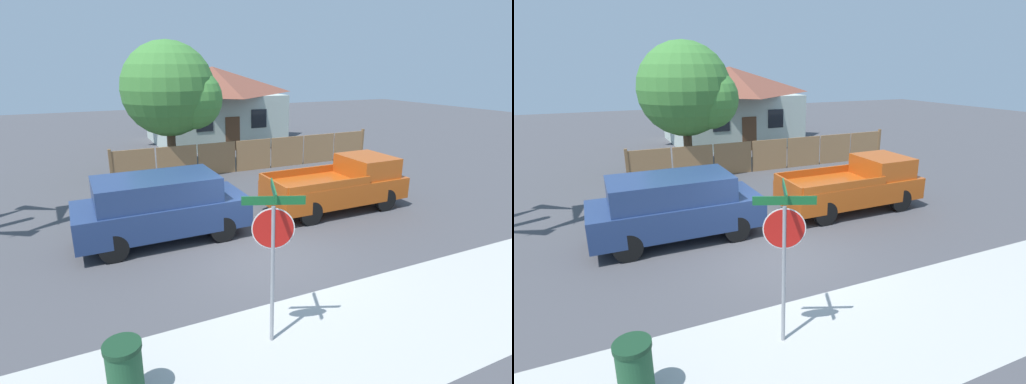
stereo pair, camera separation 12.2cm
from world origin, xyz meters
TOP-DOWN VIEW (x-y plane):
  - ground_plane at (0.00, 0.00)m, footprint 80.00×80.00m
  - sidewalk_strip at (0.00, -3.60)m, footprint 36.00×3.20m
  - wooden_fence at (3.64, 8.61)m, footprint 13.21×0.12m
  - house at (4.45, 16.70)m, footprint 8.21×7.29m
  - oak_tree at (0.18, 9.69)m, footprint 4.42×4.21m
  - red_suv at (-2.16, 2.32)m, footprint 4.82×2.07m
  - orange_pickup at (4.11, 2.33)m, footprint 4.95×2.04m
  - stop_sign at (-1.35, -3.05)m, footprint 0.99×0.89m
  - trash_bin at (-3.96, -3.38)m, footprint 0.56×0.56m

SIDE VIEW (x-z plane):
  - ground_plane at x=0.00m, z-range 0.00..0.00m
  - sidewalk_strip at x=0.00m, z-range 0.00..0.01m
  - trash_bin at x=-3.96m, z-range 0.01..1.01m
  - wooden_fence at x=3.64m, z-range -0.05..1.53m
  - orange_pickup at x=4.11m, z-range -0.03..1.77m
  - red_suv at x=-2.16m, z-range 0.08..1.97m
  - stop_sign at x=-1.35m, z-range 0.54..3.52m
  - house at x=4.45m, z-range 0.09..4.89m
  - oak_tree at x=0.18m, z-range 0.77..6.73m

